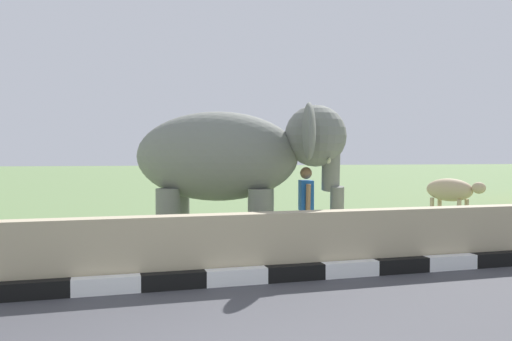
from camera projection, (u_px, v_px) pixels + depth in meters
name	position (u px, v px, depth m)	size (l,w,h in m)	color
striped_curb	(141.00, 283.00, 7.11)	(16.20, 0.20, 0.24)	white
barrier_parapet	(294.00, 244.00, 8.05)	(28.00, 0.36, 1.00)	tan
elephant	(236.00, 158.00, 9.91)	(4.06, 3.09, 2.82)	slate
person_handler	(306.00, 205.00, 10.00)	(0.32, 0.67, 1.66)	navy
cow_near	(451.00, 191.00, 15.04)	(1.04, 1.92, 1.23)	tan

